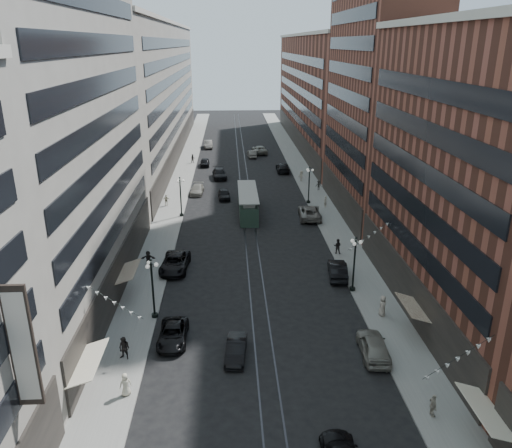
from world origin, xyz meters
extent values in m
plane|color=black|center=(0.00, 60.00, 0.00)|extent=(220.00, 220.00, 0.00)
cube|color=gray|center=(-11.00, 70.00, 0.07)|extent=(4.00, 180.00, 0.15)
cube|color=gray|center=(11.00, 70.00, 0.07)|extent=(4.00, 180.00, 0.15)
cube|color=#2D2D33|center=(-0.70, 70.00, 0.01)|extent=(0.12, 180.00, 0.02)
cube|color=#2D2D33|center=(0.70, 70.00, 0.01)|extent=(0.12, 180.00, 0.02)
cube|color=gray|center=(-17.00, 33.00, 14.00)|extent=(8.00, 36.00, 28.00)
cube|color=gray|center=(-17.00, 96.00, 13.00)|extent=(8.00, 90.00, 26.00)
cube|color=brown|center=(17.00, 28.00, 12.00)|extent=(8.00, 30.00, 24.00)
cube|color=brown|center=(17.00, 56.00, 21.00)|extent=(8.00, 26.00, 42.00)
cube|color=brown|center=(17.00, 105.00, 12.00)|extent=(8.00, 72.00, 24.00)
cylinder|color=black|center=(-9.20, 28.00, 0.30)|extent=(0.56, 0.56, 0.30)
cylinder|color=black|center=(-9.20, 28.00, 2.75)|extent=(0.18, 0.18, 5.20)
sphere|color=black|center=(-9.20, 28.00, 5.55)|extent=(0.24, 0.24, 0.24)
sphere|color=white|center=(-8.75, 28.00, 5.15)|extent=(0.36, 0.36, 0.36)
sphere|color=white|center=(-9.42, 28.39, 5.15)|extent=(0.36, 0.36, 0.36)
sphere|color=white|center=(-9.42, 27.61, 5.15)|extent=(0.36, 0.36, 0.36)
cylinder|color=black|center=(-9.20, 55.00, 0.30)|extent=(0.56, 0.56, 0.30)
cylinder|color=black|center=(-9.20, 55.00, 2.75)|extent=(0.18, 0.18, 5.20)
sphere|color=black|center=(-9.20, 55.00, 5.55)|extent=(0.24, 0.24, 0.24)
sphere|color=white|center=(-8.75, 55.00, 5.15)|extent=(0.36, 0.36, 0.36)
sphere|color=white|center=(-9.42, 55.39, 5.15)|extent=(0.36, 0.36, 0.36)
sphere|color=white|center=(-9.42, 54.61, 5.15)|extent=(0.36, 0.36, 0.36)
cylinder|color=black|center=(9.20, 32.00, 0.30)|extent=(0.56, 0.56, 0.30)
cylinder|color=black|center=(9.20, 32.00, 2.75)|extent=(0.18, 0.18, 5.20)
sphere|color=black|center=(9.20, 32.00, 5.55)|extent=(0.24, 0.24, 0.24)
sphere|color=white|center=(9.65, 32.00, 5.15)|extent=(0.36, 0.36, 0.36)
sphere|color=white|center=(8.97, 32.39, 5.15)|extent=(0.36, 0.36, 0.36)
sphere|color=white|center=(8.97, 31.61, 5.15)|extent=(0.36, 0.36, 0.36)
cylinder|color=black|center=(9.20, 60.00, 0.30)|extent=(0.56, 0.56, 0.30)
cylinder|color=black|center=(9.20, 60.00, 2.75)|extent=(0.18, 0.18, 5.20)
sphere|color=black|center=(9.20, 60.00, 5.55)|extent=(0.24, 0.24, 0.24)
sphere|color=white|center=(9.65, 60.00, 5.15)|extent=(0.36, 0.36, 0.36)
sphere|color=white|center=(8.97, 60.39, 5.15)|extent=(0.36, 0.36, 0.36)
sphere|color=white|center=(8.97, 59.61, 5.15)|extent=(0.36, 0.36, 0.36)
cube|color=#253B2E|center=(0.00, 55.95, 1.26)|extent=(2.43, 11.65, 2.52)
cube|color=gray|center=(0.00, 55.95, 2.82)|extent=(1.55, 10.68, 0.58)
cube|color=gray|center=(0.00, 55.95, 3.20)|extent=(2.62, 11.85, 0.15)
cylinder|color=black|center=(0.00, 51.58, 0.34)|extent=(2.23, 0.68, 0.68)
cylinder|color=black|center=(0.00, 60.32, 0.34)|extent=(2.23, 0.68, 0.68)
imported|color=black|center=(-7.24, 24.31, 0.68)|extent=(2.28, 4.89, 1.36)
imported|color=slate|center=(8.33, 21.56, 0.85)|extent=(2.33, 5.13, 1.71)
imported|color=black|center=(-2.20, 21.89, 0.69)|extent=(1.88, 4.31, 1.38)
imported|color=beige|center=(-9.73, 17.76, 0.99)|extent=(0.93, 0.73, 1.67)
imported|color=black|center=(-10.60, 21.93, 1.07)|extent=(1.01, 0.76, 1.84)
imported|color=#A69C89|center=(10.23, 14.64, 0.95)|extent=(0.44, 0.94, 1.60)
imported|color=black|center=(-8.40, 37.87, 0.82)|extent=(3.11, 6.05, 1.63)
imported|color=gray|center=(-7.69, 66.14, 0.70)|extent=(2.21, 4.91, 1.39)
imported|color=black|center=(-7.28, 85.09, 0.74)|extent=(1.80, 4.35, 1.47)
imported|color=black|center=(8.40, 35.21, 0.82)|extent=(2.30, 5.12, 1.63)
imported|color=slate|center=(8.34, 53.47, 0.86)|extent=(3.25, 6.36, 1.72)
imported|color=black|center=(7.38, 79.70, 0.81)|extent=(2.33, 5.63, 1.63)
imported|color=black|center=(-3.40, 63.14, 0.73)|extent=(2.03, 4.42, 1.47)
imported|color=#67645B|center=(2.20, 92.43, 0.74)|extent=(1.97, 4.61, 1.48)
imported|color=black|center=(-11.31, 38.73, 0.99)|extent=(1.57, 0.46, 1.69)
imported|color=beige|center=(-11.79, 59.73, 0.99)|extent=(1.01, 0.50, 1.69)
imported|color=black|center=(9.57, 40.96, 1.03)|extent=(0.96, 0.72, 1.75)
imported|color=#B6AA96|center=(11.32, 57.85, 0.99)|extent=(0.72, 0.72, 1.68)
imported|color=black|center=(11.89, 66.76, 0.93)|extent=(1.08, 0.67, 1.56)
imported|color=gray|center=(4.03, 96.12, 0.85)|extent=(3.31, 6.35, 1.71)
imported|color=black|center=(-4.28, 75.63, 0.83)|extent=(2.82, 5.87, 1.65)
imported|color=slate|center=(-7.24, 102.86, 0.84)|extent=(2.20, 5.24, 1.68)
imported|color=#ABA38E|center=(9.90, 72.64, 1.03)|extent=(1.21, 1.01, 1.77)
imported|color=#A19485|center=(10.68, 27.21, 1.09)|extent=(0.75, 1.03, 1.88)
imported|color=black|center=(-9.70, 87.24, 1.03)|extent=(0.98, 0.77, 1.77)
camera|label=1|loc=(-2.41, -10.54, 22.69)|focal=35.00mm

